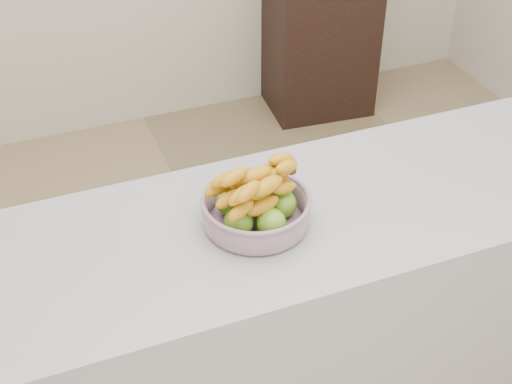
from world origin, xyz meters
The scene contains 3 objects.
counter centered at (0.00, -0.12, 0.45)m, with size 2.00×0.60×0.90m, color #A09FA8.
cabinet centered at (0.96, 1.78, 0.49)m, with size 0.54×0.43×0.97m, color black.
fruit_bowl centered at (-0.16, -0.12, 0.96)m, with size 0.28×0.28×0.17m.
Camera 1 is at (-0.67, -1.43, 2.06)m, focal length 50.00 mm.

